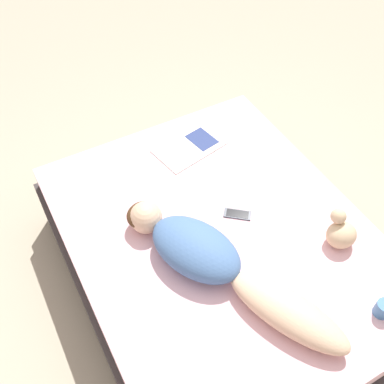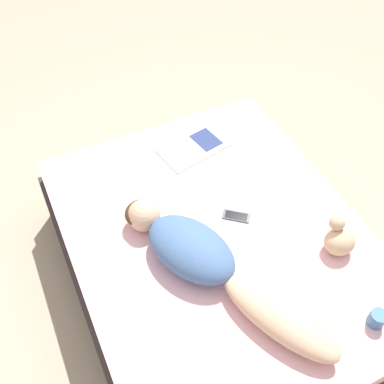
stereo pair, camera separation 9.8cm
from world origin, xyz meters
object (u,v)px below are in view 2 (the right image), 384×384
at_px(person, 209,263).
at_px(open_magazine, 193,147).
at_px(coffee_mug, 377,318).
at_px(cell_phone, 236,216).

xyz_separation_m(person, open_magazine, (0.34, 0.89, -0.09)).
relative_size(person, coffee_mug, 11.60).
height_order(coffee_mug, cell_phone, coffee_mug).
height_order(person, cell_phone, person).
distance_m(open_magazine, coffee_mug, 1.52).
bearing_deg(person, open_magazine, 45.52).
distance_m(coffee_mug, cell_phone, 0.91).
bearing_deg(open_magazine, cell_phone, -103.79).
height_order(person, coffee_mug, person).
distance_m(person, open_magazine, 0.96).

